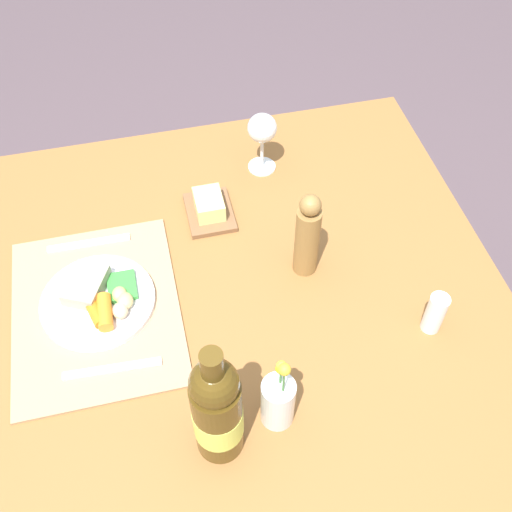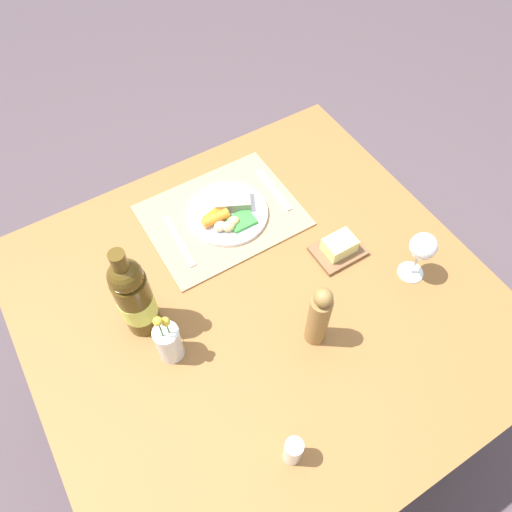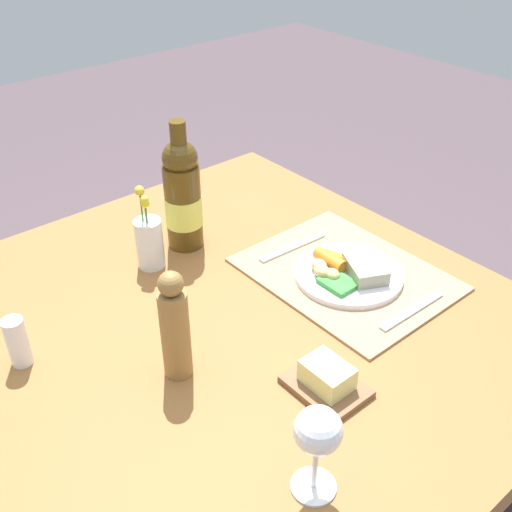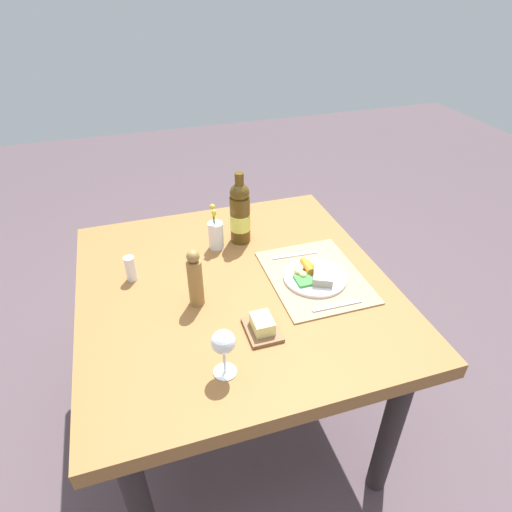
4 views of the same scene
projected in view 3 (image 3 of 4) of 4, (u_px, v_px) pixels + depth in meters
The scene contains 11 objects.
dining_table at pixel (226, 358), 1.22m from camera, with size 1.11×1.07×0.76m.
placemat at pixel (346, 274), 1.29m from camera, with size 0.41×0.32×0.01m, color tan.
dinner_plate at pixel (348, 272), 1.26m from camera, with size 0.22×0.22×0.04m.
fork at pixel (412, 311), 1.17m from camera, with size 0.02×0.17×0.01m, color silver.
knife at pixel (293, 247), 1.36m from camera, with size 0.02×0.18×0.01m, color silver.
pepper_mill at pixel (175, 327), 1.00m from camera, with size 0.05×0.05×0.21m.
salt_shaker at pixel (17, 342), 1.04m from camera, with size 0.04×0.04×0.09m, color white.
wine_glass at pixel (318, 434), 0.80m from camera, with size 0.07×0.07×0.15m.
wine_bottle at pixel (183, 195), 1.32m from camera, with size 0.08×0.08×0.29m.
butter_dish at pixel (327, 380), 1.01m from camera, with size 0.13×0.10×0.05m.
flower_vase at pixel (149, 241), 1.28m from camera, with size 0.06×0.06×0.19m.
Camera 3 is at (-0.73, 0.54, 1.51)m, focal length 43.00 mm.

